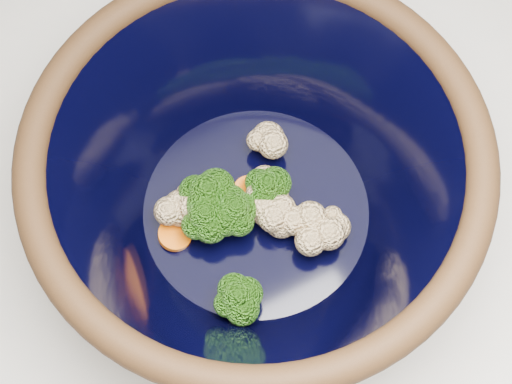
# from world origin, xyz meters

# --- Properties ---
(counter) EXTENTS (1.20, 1.20, 0.90)m
(counter) POSITION_xyz_m (0.00, 0.00, 0.45)
(counter) COLOR white
(counter) RESTS_ON ground
(mixing_bowl) EXTENTS (0.39, 0.39, 0.16)m
(mixing_bowl) POSITION_xyz_m (-0.09, 0.10, 0.99)
(mixing_bowl) COLOR black
(mixing_bowl) RESTS_ON counter
(vegetable_pile) EXTENTS (0.15, 0.16, 0.06)m
(vegetable_pile) POSITION_xyz_m (-0.11, 0.10, 0.96)
(vegetable_pile) COLOR #608442
(vegetable_pile) RESTS_ON mixing_bowl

